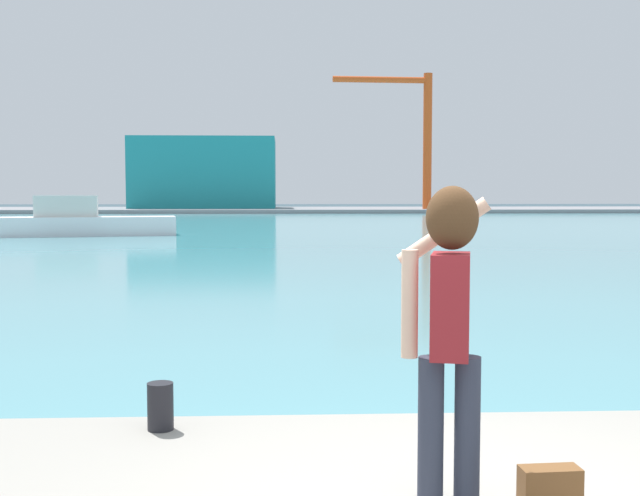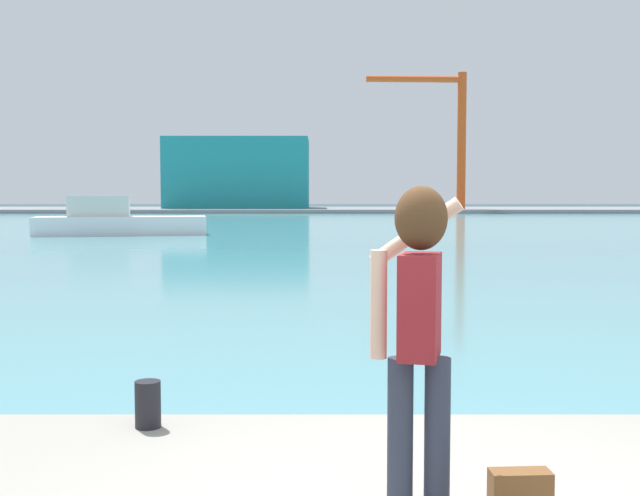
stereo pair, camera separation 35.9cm
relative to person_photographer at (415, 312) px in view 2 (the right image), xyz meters
name	(u,v)px [view 2 (the right image)]	position (x,y,z in m)	size (l,w,h in m)	color
ground_plane	(327,226)	(0.12, 49.79, -1.58)	(220.00, 220.00, 0.00)	#334751
harbor_water	(326,224)	(0.12, 51.79, -1.57)	(140.00, 100.00, 0.02)	#599EA8
far_shore_dock	(323,210)	(0.12, 91.79, -1.36)	(140.00, 20.00, 0.44)	gray
person_photographer	(415,312)	(0.00, 0.00, 0.00)	(0.53, 0.57, 1.74)	#2D3342
handbag	(517,493)	(0.53, -0.11, -0.95)	(0.32, 0.14, 0.24)	brown
harbor_bollard	(145,404)	(-1.77, 1.46, -0.89)	(0.19, 0.19, 0.34)	black
boat_moored	(113,221)	(-11.28, 37.28, -0.83)	(9.09, 3.84, 2.09)	white
warehouse_left	(236,174)	(-10.50, 93.18, 3.08)	(17.12, 11.37, 8.44)	teal
port_crane	(447,125)	(14.18, 85.82, 8.36)	(11.43, 1.44, 15.44)	#D84C19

